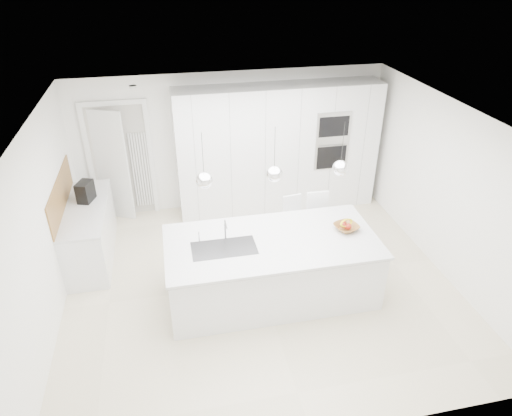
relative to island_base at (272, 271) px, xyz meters
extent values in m
plane|color=beige|center=(-0.10, 0.30, -0.43)|extent=(5.50, 5.50, 0.00)
plane|color=white|center=(-0.10, 2.80, 0.82)|extent=(5.50, 0.00, 5.50)
plane|color=white|center=(-2.85, 0.30, 0.82)|extent=(0.00, 5.00, 5.00)
plane|color=white|center=(-0.10, 0.30, 2.07)|extent=(5.50, 5.50, 0.00)
cube|color=white|center=(0.70, 2.50, 0.72)|extent=(3.60, 0.60, 2.30)
cube|color=white|center=(-2.30, 2.72, 0.57)|extent=(0.76, 0.38, 2.00)
cube|color=white|center=(-2.55, 1.50, 0.00)|extent=(0.60, 1.80, 0.86)
cube|color=silver|center=(-2.55, 1.50, 0.45)|extent=(0.62, 1.82, 0.04)
cube|color=olive|center=(-2.84, 1.50, 0.72)|extent=(0.02, 1.80, 0.50)
cube|color=white|center=(0.00, 0.00, 0.00)|extent=(2.80, 1.20, 0.86)
cube|color=silver|center=(0.00, 0.05, 0.45)|extent=(2.84, 1.40, 0.04)
cylinder|color=white|center=(-0.60, 0.20, 0.62)|extent=(0.02, 0.02, 0.30)
sphere|color=white|center=(-0.85, 0.00, 1.47)|extent=(0.20, 0.20, 0.20)
sphere|color=white|center=(0.00, 0.00, 1.47)|extent=(0.20, 0.20, 0.20)
sphere|color=white|center=(0.85, 0.00, 1.47)|extent=(0.20, 0.20, 0.20)
imported|color=olive|center=(1.07, 0.09, 0.51)|extent=(0.40, 0.40, 0.08)
cube|color=black|center=(-2.53, 1.70, 0.63)|extent=(0.27, 0.34, 0.31)
sphere|color=#9D2315|center=(1.08, 0.06, 0.54)|extent=(0.09, 0.09, 0.09)
sphere|color=#9D2315|center=(1.03, 0.11, 0.54)|extent=(0.07, 0.07, 0.07)
sphere|color=#9D2315|center=(1.06, 0.07, 0.54)|extent=(0.07, 0.07, 0.07)
sphere|color=#9D2315|center=(1.04, 0.15, 0.54)|extent=(0.08, 0.08, 0.08)
torus|color=#D0C711|center=(1.06, 0.08, 0.59)|extent=(0.24, 0.17, 0.22)
camera|label=1|loc=(-1.24, -4.85, 3.86)|focal=32.00mm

